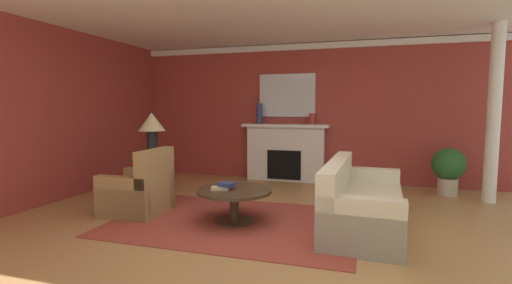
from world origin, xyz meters
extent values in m
plane|color=tan|center=(0.00, 0.00, 0.00)|extent=(9.25, 9.25, 0.00)
cube|color=#9E3833|center=(0.00, 3.43, 1.42)|extent=(7.71, 0.12, 2.84)
cube|color=#9E3833|center=(-3.62, 0.30, 1.42)|extent=(0.12, 7.33, 2.84)
cube|color=white|center=(0.00, 3.35, 2.76)|extent=(7.71, 0.08, 0.12)
cube|color=#993D33|center=(-0.40, 0.29, 0.01)|extent=(3.21, 2.21, 0.01)
cube|color=white|center=(-0.35, 3.22, 0.56)|extent=(1.60, 0.25, 1.13)
cube|color=black|center=(-0.35, 3.20, 0.35)|extent=(0.70, 0.26, 0.60)
cube|color=white|center=(-0.35, 3.19, 1.16)|extent=(1.80, 0.35, 0.06)
cube|color=silver|center=(-0.35, 3.34, 1.78)|extent=(1.18, 0.04, 0.89)
cube|color=beige|center=(1.26, 0.56, 0.23)|extent=(0.99, 2.14, 0.45)
cube|color=beige|center=(0.91, 0.58, 0.65)|extent=(0.29, 2.11, 0.40)
cube|color=beige|center=(1.22, -0.39, 0.31)|extent=(0.91, 0.24, 0.62)
cube|color=beige|center=(1.30, 1.51, 0.31)|extent=(0.91, 0.24, 0.62)
cube|color=#9E7A4C|center=(-1.90, 0.26, 0.22)|extent=(0.81, 0.81, 0.44)
cube|color=#9E7A4C|center=(-1.58, 0.26, 0.70)|extent=(0.17, 0.80, 0.51)
cube|color=#9E7A4C|center=(-1.91, 0.59, 0.30)|extent=(0.80, 0.15, 0.60)
cube|color=#9E7A4C|center=(-1.90, -0.07, 0.30)|extent=(0.80, 0.15, 0.60)
cylinder|color=#3D2D1E|center=(-0.40, 0.29, 0.43)|extent=(1.00, 1.00, 0.04)
cylinder|color=#3D2D1E|center=(-0.40, 0.29, 0.21)|extent=(0.12, 0.12, 0.41)
cylinder|color=#3D2D1E|center=(-0.40, 0.29, 0.01)|extent=(0.56, 0.56, 0.03)
cube|color=#3D2D1E|center=(-2.12, 1.04, 0.68)|extent=(0.56, 0.56, 0.04)
cube|color=#3D2D1E|center=(-2.12, 1.04, 0.33)|extent=(0.10, 0.10, 0.66)
cube|color=#3D2D1E|center=(-2.12, 1.04, 0.02)|extent=(0.45, 0.45, 0.04)
cylinder|color=black|center=(-2.12, 1.04, 0.92)|extent=(0.18, 0.18, 0.45)
cone|color=#C6B284|center=(-2.12, 1.04, 1.30)|extent=(0.44, 0.44, 0.30)
cylinder|color=#9E3328|center=(0.20, 3.17, 1.30)|extent=(0.12, 0.12, 0.23)
cylinder|color=navy|center=(-0.90, 3.17, 1.40)|extent=(0.12, 0.12, 0.43)
cube|color=tan|center=(-0.57, 0.21, 0.47)|extent=(0.27, 0.24, 0.04)
cube|color=navy|center=(-0.50, 0.26, 0.51)|extent=(0.24, 0.21, 0.05)
cylinder|color=#BCB29E|center=(2.65, 2.80, 0.15)|extent=(0.32, 0.32, 0.30)
sphere|color=#28602D|center=(2.65, 2.80, 0.55)|extent=(0.56, 0.56, 0.56)
cylinder|color=white|center=(3.19, 2.46, 1.42)|extent=(0.20, 0.20, 2.84)
camera|label=1|loc=(1.27, -4.19, 1.54)|focal=25.62mm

